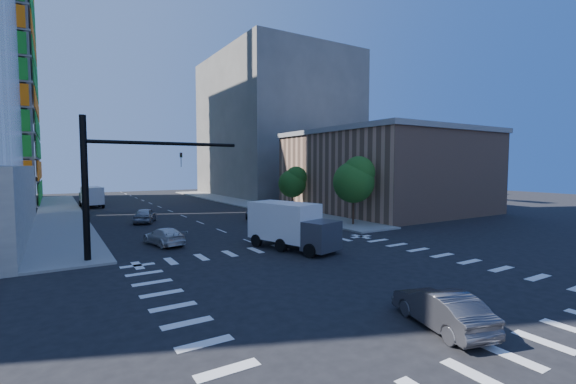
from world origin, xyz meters
TOP-DOWN VIEW (x-y plane):
  - ground at (0.00, 0.00)m, footprint 160.00×160.00m
  - road_markings at (0.00, 0.00)m, footprint 20.00×20.00m
  - sidewalk_ne at (12.50, 40.00)m, footprint 5.00×60.00m
  - sidewalk_nw at (-12.50, 40.00)m, footprint 5.00×60.00m
  - commercial_building at (25.00, 22.00)m, footprint 20.50×22.50m
  - bg_building_ne at (27.00, 55.00)m, footprint 24.00×30.00m
  - signal_mast_nw at (-10.00, 11.50)m, footprint 10.20×0.40m
  - tree_south at (12.63, 13.90)m, footprint 4.16×4.16m
  - tree_north at (12.93, 25.90)m, footprint 3.54×3.52m
  - car_nb_far at (5.51, 21.40)m, footprint 3.59×5.16m
  - car_sb_near at (-6.09, 14.37)m, footprint 2.67×4.76m
  - car_sb_mid at (-4.94, 27.08)m, footprint 3.40×4.93m
  - car_sb_cross at (-1.00, -6.37)m, footprint 2.65×4.65m
  - box_truck_near at (1.51, 7.77)m, footprint 4.38×6.84m
  - box_truck_far at (-8.50, 46.77)m, footprint 3.00×5.88m

SIDE VIEW (x-z plane):
  - ground at x=0.00m, z-range 0.00..0.00m
  - road_markings at x=0.00m, z-range 0.00..0.01m
  - sidewalk_ne at x=12.50m, z-range 0.00..0.15m
  - sidewalk_nw at x=-12.50m, z-range 0.00..0.15m
  - car_sb_near at x=-6.09m, z-range 0.00..1.30m
  - car_nb_far at x=5.51m, z-range 0.00..1.31m
  - car_sb_cross at x=-1.00m, z-range 0.00..1.45m
  - car_sb_mid at x=-4.94m, z-range 0.00..1.56m
  - box_truck_far at x=-8.50m, z-range -0.17..2.80m
  - box_truck_near at x=1.51m, z-range -0.19..3.13m
  - tree_north at x=12.93m, z-range 1.10..6.88m
  - tree_south at x=12.63m, z-range 1.27..8.10m
  - commercial_building at x=25.00m, z-range 0.01..10.61m
  - signal_mast_nw at x=-10.00m, z-range 0.99..9.99m
  - bg_building_ne at x=27.00m, z-range 0.00..28.00m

